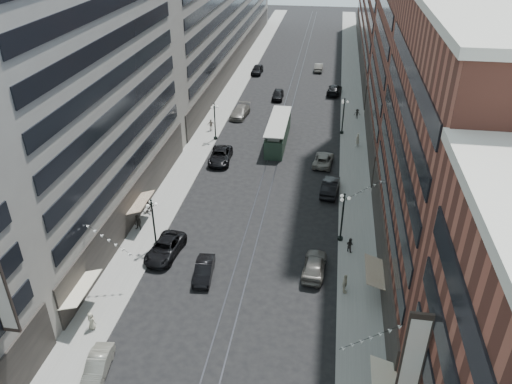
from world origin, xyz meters
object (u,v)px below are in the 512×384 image
Objects in this scene: car_7 at (220,156)px; pedestrian_9 at (357,114)px; car_2 at (165,248)px; pedestrian_7 at (350,245)px; car_9 at (257,70)px; pedestrian_1 at (91,321)px; car_4 at (314,265)px; pedestrian_5 at (148,205)px; car_12 at (334,89)px; lamppost_sw_mid at (215,120)px; streetcar at (278,133)px; car_10 at (330,187)px; lamppost_se_far at (343,216)px; pedestrian_4 at (345,284)px; car_8 at (240,112)px; lamppost_sw_far at (154,222)px; pedestrian_6 at (211,125)px; pedestrian_8 at (357,140)px; car_5 at (204,270)px; car_14 at (319,67)px; car_1 at (98,366)px; car_11 at (323,159)px; pedestrian_2 at (138,223)px; car_13 at (278,95)px; lamppost_se_mid at (343,115)px.

pedestrian_9 reaches higher than car_7.
car_2 is 18.28m from pedestrian_7.
car_7 is at bearing -86.58° from car_9.
car_9 is 3.29× the size of pedestrian_7.
car_4 is at bearing -133.09° from pedestrian_1.
pedestrian_1 reaches higher than pedestrian_5.
pedestrian_1 is at bearing 80.55° from car_12.
lamppost_sw_mid is 0.45× the size of streetcar.
car_7 reaches higher than car_2.
car_10 is at bearing -60.02° from streetcar.
lamppost_se_far is 8.34m from pedestrian_4.
car_2 is at bearing 2.03° from car_4.
lamppost_sw_mid reaches higher than car_8.
pedestrian_6 is (-1.39, 30.11, -2.05)m from lamppost_sw_far.
pedestrian_8 is (18.67, -9.05, 0.28)m from car_8.
lamppost_sw_mid is at bearing -31.68° from car_10.
car_7 is at bearing -10.17° from pedestrian_7.
car_5 is at bearing -84.75° from car_7.
streetcar is at bearing 78.57° from car_12.
car_9 is (-1.21, 40.72, 0.03)m from car_7.
car_5 is 68.99m from car_14.
car_4 is at bearing 46.89° from pedestrian_4.
pedestrian_4 is at bearing 94.74° from car_14.
car_1 is at bearing -88.44° from car_9.
pedestrian_1 reaches higher than car_1.
pedestrian_2 is at bearing 51.04° from car_11.
car_8 is at bearing -65.68° from pedestrian_8.
pedestrian_2 is 34.35m from pedestrian_8.
car_5 is at bearing 87.52° from pedestrian_4.
pedestrian_7 is at bearing 36.91° from car_1.
lamppost_sw_mid is 3.10× the size of pedestrian_2.
pedestrian_5 is (-12.20, -21.17, -0.63)m from streetcar.
car_4 is at bearing -74.79° from car_9.
car_4 is at bearing 4.45° from pedestrian_2.
lamppost_se_far is at bearing -71.30° from car_9.
pedestrian_4 reaches higher than pedestrian_1.
lamppost_sw_mid is 40.23m from car_14.
pedestrian_1 is (-17.48, -10.12, 0.09)m from car_4.
lamppost_sw_mid reaches higher than car_13.
streetcar is 2.31× the size of car_10.
lamppost_se_mid is 50.87m from car_1.
pedestrian_8 is (4.58, 29.26, 0.25)m from car_4.
pedestrian_8 is (23.37, 25.17, 0.07)m from pedestrian_2.
pedestrian_2 is 0.92× the size of pedestrian_8.
lamppost_se_far is 1.08× the size of car_4.
pedestrian_2 is 58.44m from car_9.
car_11 is at bearing -75.84° from car_10.
pedestrian_2 is at bearing -92.04° from car_9.
car_14 is (-2.58, 66.40, -0.08)m from car_4.
car_1 is (0.82, -42.68, -2.40)m from lamppost_sw_mid.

